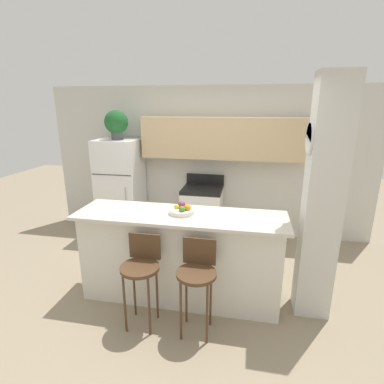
% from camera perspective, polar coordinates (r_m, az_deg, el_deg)
% --- Properties ---
extents(ground_plane, '(14.00, 14.00, 0.00)m').
position_cam_1_polar(ground_plane, '(3.86, -2.13, -19.17)').
color(ground_plane, gray).
extents(wall_back, '(5.60, 0.38, 2.55)m').
position_cam_1_polar(wall_back, '(5.14, 4.04, 7.46)').
color(wall_back, silver).
rests_on(wall_back, ground_plane).
extents(pillar_right, '(0.38, 0.34, 2.55)m').
position_cam_1_polar(pillar_right, '(3.34, 23.54, -1.80)').
color(pillar_right, silver).
rests_on(pillar_right, ground_plane).
extents(counter_bar, '(2.38, 0.68, 1.06)m').
position_cam_1_polar(counter_bar, '(3.58, -2.22, -12.16)').
color(counter_bar, silver).
rests_on(counter_bar, ground_plane).
extents(refrigerator, '(0.72, 0.67, 1.68)m').
position_cam_1_polar(refrigerator, '(5.40, -13.41, 0.83)').
color(refrigerator, white).
rests_on(refrigerator, ground_plane).
extents(stove_range, '(0.66, 0.64, 1.07)m').
position_cam_1_polar(stove_range, '(5.13, 1.97, -3.98)').
color(stove_range, white).
rests_on(stove_range, ground_plane).
extents(bar_stool_left, '(0.40, 0.40, 0.97)m').
position_cam_1_polar(bar_stool_left, '(3.17, -9.64, -13.97)').
color(bar_stool_left, '#4C331E').
rests_on(bar_stool_left, ground_plane).
extents(bar_stool_right, '(0.40, 0.40, 0.97)m').
position_cam_1_polar(bar_stool_right, '(3.04, 0.98, -15.21)').
color(bar_stool_right, '#4C331E').
rests_on(bar_stool_right, ground_plane).
extents(potted_plant_on_fridge, '(0.39, 0.39, 0.48)m').
position_cam_1_polar(potted_plant_on_fridge, '(5.23, -14.22, 12.59)').
color(potted_plant_on_fridge, '#4C4C51').
rests_on(potted_plant_on_fridge, refrigerator).
extents(fruit_bowl, '(0.29, 0.29, 0.12)m').
position_cam_1_polar(fruit_bowl, '(3.37, -1.91, -3.44)').
color(fruit_bowl, silver).
rests_on(fruit_bowl, counter_bar).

